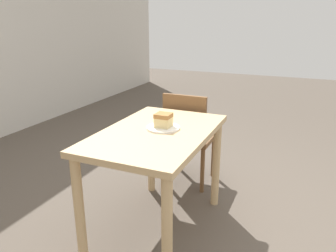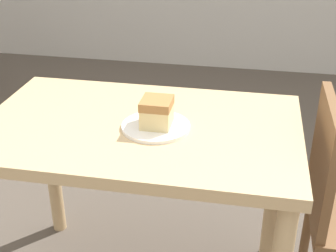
% 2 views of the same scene
% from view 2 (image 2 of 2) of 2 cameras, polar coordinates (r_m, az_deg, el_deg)
% --- Properties ---
extents(dining_table_near, '(1.06, 0.67, 0.74)m').
position_cam_2_polar(dining_table_near, '(1.60, -3.35, -3.44)').
color(dining_table_near, tan).
rests_on(dining_table_near, ground_plane).
extents(plate, '(0.22, 0.22, 0.01)m').
position_cam_2_polar(plate, '(1.51, -1.49, -0.05)').
color(plate, white).
rests_on(plate, dining_table_near).
extents(cake_slice, '(0.10, 0.10, 0.09)m').
position_cam_2_polar(cake_slice, '(1.49, -1.38, 1.69)').
color(cake_slice, '#E5CC89').
rests_on(cake_slice, plate).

